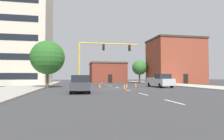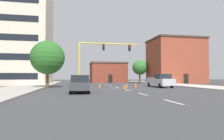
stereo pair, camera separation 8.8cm
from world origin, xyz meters
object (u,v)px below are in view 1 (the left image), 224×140
(tree_left_near, at_px, (48,58))
(traffic_cone_roadside_c, at_px, (124,87))
(pickup_truck_silver, at_px, (160,81))
(traffic_cone_roadside_d, at_px, (127,86))
(traffic_cone_roadside_b, at_px, (100,86))
(sedan_dark_gray_near_left, at_px, (81,84))
(tree_right_far, at_px, (139,68))
(traffic_cone_roadside_a, at_px, (136,85))
(traffic_signal_gantry, at_px, (88,72))

(tree_left_near, height_order, traffic_cone_roadside_c, tree_left_near)
(pickup_truck_silver, bearing_deg, traffic_cone_roadside_d, -169.54)
(traffic_cone_roadside_b, bearing_deg, traffic_cone_roadside_d, -15.05)
(sedan_dark_gray_near_left, relative_size, traffic_cone_roadside_b, 7.50)
(tree_right_far, distance_m, traffic_cone_roadside_a, 20.83)
(traffic_cone_roadside_c, relative_size, traffic_cone_roadside_d, 1.01)
(traffic_signal_gantry, relative_size, traffic_cone_roadside_c, 15.73)
(traffic_signal_gantry, bearing_deg, traffic_cone_roadside_a, -23.82)
(traffic_signal_gantry, relative_size, sedan_dark_gray_near_left, 2.23)
(traffic_cone_roadside_c, bearing_deg, traffic_cone_roadside_b, 122.84)
(traffic_cone_roadside_a, distance_m, traffic_cone_roadside_c, 4.48)
(tree_left_near, bearing_deg, tree_right_far, 40.89)
(tree_right_far, relative_size, traffic_cone_roadside_b, 9.37)
(tree_right_far, distance_m, pickup_truck_silver, 19.37)
(sedan_dark_gray_near_left, bearing_deg, traffic_signal_gantry, 81.88)
(pickup_truck_silver, bearing_deg, traffic_cone_roadside_b, -179.86)
(traffic_cone_roadside_a, distance_m, traffic_cone_roadside_d, 1.67)
(sedan_dark_gray_near_left, bearing_deg, tree_left_near, 115.36)
(pickup_truck_silver, xyz_separation_m, traffic_cone_roadside_d, (-5.44, -1.00, -0.66))
(traffic_signal_gantry, bearing_deg, tree_left_near, -172.37)
(tree_right_far, distance_m, traffic_cone_roadside_c, 25.12)
(traffic_cone_roadside_c, bearing_deg, tree_left_near, 149.65)
(traffic_cone_roadside_c, distance_m, traffic_cone_roadside_d, 3.16)
(traffic_signal_gantry, distance_m, tree_left_near, 6.23)
(tree_left_near, relative_size, sedan_dark_gray_near_left, 1.47)
(traffic_signal_gantry, bearing_deg, sedan_dark_gray_near_left, -98.12)
(pickup_truck_silver, xyz_separation_m, traffic_cone_roadside_b, (-9.09, -0.02, -0.68))
(pickup_truck_silver, height_order, traffic_cone_roadside_a, pickup_truck_silver)
(pickup_truck_silver, relative_size, traffic_cone_roadside_c, 8.44)
(traffic_cone_roadside_b, bearing_deg, traffic_signal_gantry, 118.94)
(traffic_signal_gantry, height_order, tree_right_far, traffic_signal_gantry)
(tree_right_far, bearing_deg, pickup_truck_silver, -100.05)
(traffic_cone_roadside_b, bearing_deg, tree_right_far, 56.64)
(traffic_cone_roadside_b, bearing_deg, sedan_dark_gray_near_left, -111.00)
(sedan_dark_gray_near_left, bearing_deg, traffic_cone_roadside_c, 33.20)
(traffic_cone_roadside_c, bearing_deg, traffic_cone_roadside_d, 69.45)
(tree_right_far, relative_size, traffic_cone_roadside_c, 8.81)
(sedan_dark_gray_near_left, distance_m, traffic_cone_roadside_c, 6.50)
(traffic_signal_gantry, height_order, pickup_truck_silver, traffic_signal_gantry)
(pickup_truck_silver, distance_m, sedan_dark_gray_near_left, 14.12)
(traffic_signal_gantry, relative_size, tree_left_near, 1.52)
(traffic_cone_roadside_b, relative_size, traffic_cone_roadside_c, 0.94)
(traffic_cone_roadside_a, bearing_deg, tree_left_near, 170.26)
(sedan_dark_gray_near_left, height_order, traffic_cone_roadside_d, sedan_dark_gray_near_left)
(traffic_signal_gantry, distance_m, pickup_truck_silver, 10.91)
(traffic_signal_gantry, distance_m, sedan_dark_gray_near_left, 10.28)
(traffic_cone_roadside_d, bearing_deg, traffic_cone_roadside_a, 23.07)
(sedan_dark_gray_near_left, xyz_separation_m, traffic_cone_roadside_d, (6.53, 6.50, -0.57))
(pickup_truck_silver, xyz_separation_m, sedan_dark_gray_near_left, (-11.96, -7.51, -0.09))
(tree_right_far, xyz_separation_m, traffic_cone_roadside_d, (-8.78, -19.86, -3.55))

